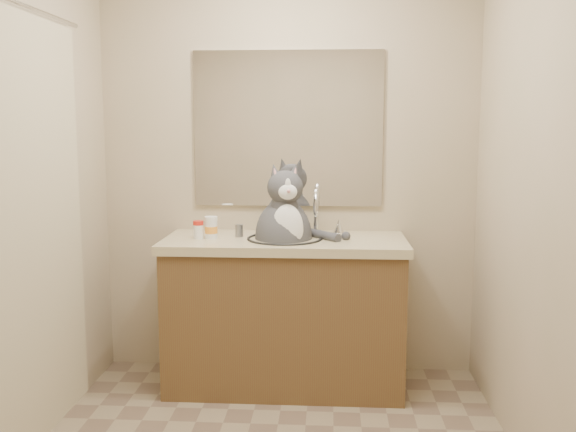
{
  "coord_description": "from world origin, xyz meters",
  "views": [
    {
      "loc": [
        0.25,
        -2.52,
        1.47
      ],
      "look_at": [
        0.04,
        0.65,
        1.02
      ],
      "focal_mm": 40.0,
      "sensor_mm": 36.0,
      "label": 1
    }
  ],
  "objects_px": {
    "pill_bottle_orange": "(211,228)",
    "grey_canister": "(239,231)",
    "pill_bottle_redcap": "(198,230)",
    "cat": "(284,231)"
  },
  "relations": [
    {
      "from": "pill_bottle_orange",
      "to": "grey_canister",
      "type": "relative_size",
      "value": 1.76
    },
    {
      "from": "pill_bottle_redcap",
      "to": "pill_bottle_orange",
      "type": "height_order",
      "value": "pill_bottle_orange"
    },
    {
      "from": "cat",
      "to": "grey_canister",
      "type": "relative_size",
      "value": 9.11
    },
    {
      "from": "pill_bottle_orange",
      "to": "grey_canister",
      "type": "distance_m",
      "value": 0.16
    },
    {
      "from": "pill_bottle_orange",
      "to": "grey_canister",
      "type": "xyz_separation_m",
      "value": [
        0.15,
        0.06,
        -0.02
      ]
    },
    {
      "from": "pill_bottle_orange",
      "to": "pill_bottle_redcap",
      "type": "bearing_deg",
      "value": -169.6
    },
    {
      "from": "cat",
      "to": "pill_bottle_redcap",
      "type": "bearing_deg",
      "value": 169.38
    },
    {
      "from": "pill_bottle_redcap",
      "to": "grey_canister",
      "type": "height_order",
      "value": "pill_bottle_redcap"
    },
    {
      "from": "grey_canister",
      "to": "cat",
      "type": "bearing_deg",
      "value": -9.63
    },
    {
      "from": "pill_bottle_redcap",
      "to": "pill_bottle_orange",
      "type": "bearing_deg",
      "value": 10.4
    }
  ]
}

